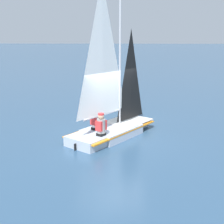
# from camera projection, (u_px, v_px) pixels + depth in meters

# --- Properties ---
(ground_plane) EXTENTS (260.00, 260.00, 0.00)m
(ground_plane) POSITION_uv_depth(u_px,v_px,m) (112.00, 136.00, 12.09)
(ground_plane) COLOR #2D4C6B
(sailboat_main) EXTENTS (3.41, 3.97, 5.85)m
(sailboat_main) POSITION_uv_depth(u_px,v_px,m) (112.00, 113.00, 11.85)
(sailboat_main) COLOR #B2BCCC
(sailboat_main) RESTS_ON ground_plane
(sailor_helm) EXTENTS (0.42, 0.43, 1.16)m
(sailor_helm) POSITION_uv_depth(u_px,v_px,m) (96.00, 122.00, 11.66)
(sailor_helm) COLOR black
(sailor_helm) RESTS_ON ground_plane
(sailor_crew) EXTENTS (0.42, 0.43, 1.16)m
(sailor_crew) POSITION_uv_depth(u_px,v_px,m) (101.00, 128.00, 10.94)
(sailor_crew) COLOR black
(sailor_crew) RESTS_ON ground_plane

